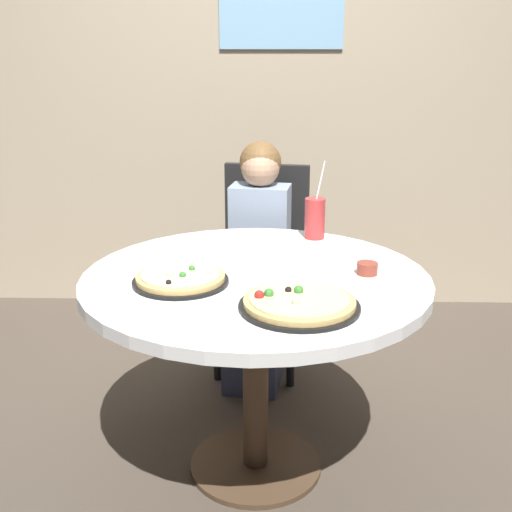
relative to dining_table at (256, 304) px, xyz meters
name	(u,v)px	position (x,y,z in m)	size (l,w,h in m)	color
ground_plane	(256,466)	(0.00, 0.00, -0.65)	(8.00, 8.00, 0.00)	#4C4238
wall_with_window	(264,50)	(0.00, 1.69, 0.81)	(5.20, 0.14, 2.90)	tan
dining_table	(256,304)	(0.00, 0.00, 0.00)	(1.16, 1.16, 0.75)	white
chair_wooden	(263,256)	(0.01, 0.88, -0.12)	(0.46, 0.46, 0.95)	black
diner_child	(257,278)	(-0.01, 0.70, -0.16)	(0.31, 0.43, 1.08)	#3F4766
pizza_veggie	(299,303)	(0.13, -0.28, 0.12)	(0.35, 0.35, 0.05)	black
pizza_cheese	(181,279)	(-0.24, -0.09, 0.12)	(0.31, 0.31, 0.05)	black
soda_cup	(315,218)	(0.22, 0.44, 0.19)	(0.08, 0.08, 0.31)	#B73333
sauce_bowl	(367,268)	(0.37, 0.02, 0.12)	(0.07, 0.07, 0.04)	brown
plate_small	(230,239)	(-0.11, 0.40, 0.11)	(0.18, 0.18, 0.01)	white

